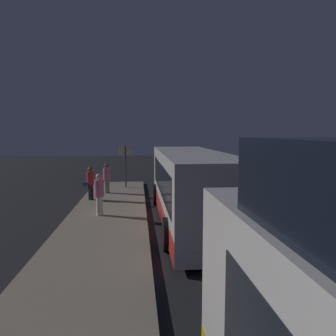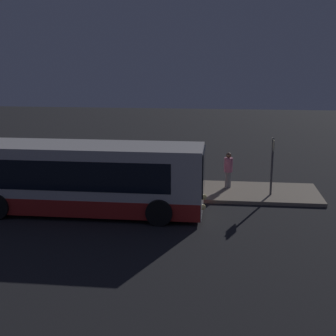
% 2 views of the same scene
% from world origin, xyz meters
% --- Properties ---
extents(ground, '(80.00, 80.00, 0.00)m').
position_xyz_m(ground, '(0.00, 0.00, 0.00)').
color(ground, '#232326').
extents(platform, '(20.00, 3.39, 0.16)m').
position_xyz_m(platform, '(0.00, 3.30, 0.08)').
color(platform, gray).
rests_on(platform, ground).
extents(bus_lead, '(10.42, 2.77, 2.93)m').
position_xyz_m(bus_lead, '(-0.59, -0.19, 1.46)').
color(bus_lead, silver).
rests_on(bus_lead, ground).
extents(passenger_boarding, '(0.41, 0.57, 1.75)m').
position_xyz_m(passenger_boarding, '(3.77, 4.49, 1.10)').
color(passenger_boarding, '#2D2D33').
rests_on(passenger_boarding, platform).
extents(passenger_waiting, '(0.58, 0.58, 1.81)m').
position_xyz_m(passenger_waiting, '(0.34, 3.62, 1.14)').
color(passenger_waiting, silver).
rests_on(passenger_waiting, platform).
extents(passenger_with_bags, '(0.59, 0.59, 1.75)m').
position_xyz_m(passenger_with_bags, '(5.67, 3.80, 1.10)').
color(passenger_with_bags, gray).
rests_on(passenger_with_bags, platform).
extents(suitcase, '(0.41, 0.21, 0.87)m').
position_xyz_m(suitcase, '(3.47, 4.03, 0.48)').
color(suitcase, black).
rests_on(suitcase, platform).
extents(sign_post, '(0.10, 0.89, 2.69)m').
position_xyz_m(sign_post, '(7.64, 2.77, 1.92)').
color(sign_post, '#4C4C51').
rests_on(sign_post, platform).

